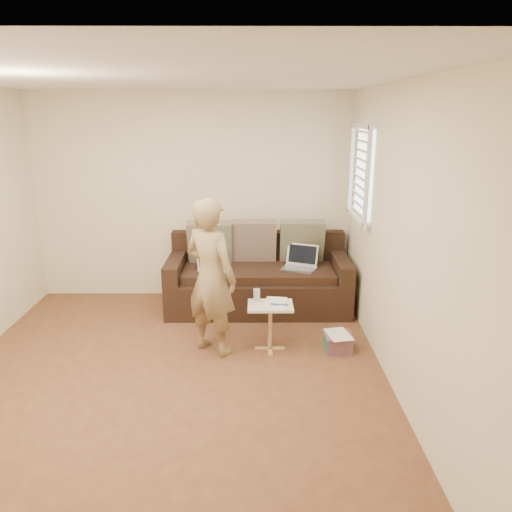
# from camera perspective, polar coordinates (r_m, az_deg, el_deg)

# --- Properties ---
(floor) EXTENTS (4.50, 4.50, 0.00)m
(floor) POSITION_cam_1_polar(r_m,az_deg,el_deg) (4.56, -10.35, -14.66)
(floor) COLOR brown
(floor) RESTS_ON ground
(ceiling) EXTENTS (4.50, 4.50, 0.00)m
(ceiling) POSITION_cam_1_polar(r_m,az_deg,el_deg) (3.90, -12.46, 20.00)
(ceiling) COLOR white
(ceiling) RESTS_ON wall_back
(wall_back) EXTENTS (4.00, 0.00, 4.00)m
(wall_back) POSITION_cam_1_polar(r_m,az_deg,el_deg) (6.21, -7.50, 6.87)
(wall_back) COLOR beige
(wall_back) RESTS_ON ground
(wall_front) EXTENTS (4.00, 0.00, 4.00)m
(wall_front) POSITION_cam_1_polar(r_m,az_deg,el_deg) (2.04, -23.34, -15.90)
(wall_front) COLOR beige
(wall_front) RESTS_ON ground
(wall_right) EXTENTS (0.00, 4.50, 4.50)m
(wall_right) POSITION_cam_1_polar(r_m,az_deg,el_deg) (4.15, 16.93, 1.30)
(wall_right) COLOR beige
(wall_right) RESTS_ON ground
(window_blinds) EXTENTS (0.12, 0.88, 1.08)m
(window_blinds) POSITION_cam_1_polar(r_m,az_deg,el_deg) (5.49, 12.26, 9.56)
(window_blinds) COLOR white
(window_blinds) RESTS_ON wall_right
(sofa) EXTENTS (2.20, 0.95, 0.85)m
(sofa) POSITION_cam_1_polar(r_m,az_deg,el_deg) (5.92, 0.28, -2.24)
(sofa) COLOR black
(sofa) RESTS_ON ground
(pillow_left) EXTENTS (0.55, 0.29, 0.57)m
(pillow_left) POSITION_cam_1_polar(r_m,az_deg,el_deg) (6.02, -5.45, 1.65)
(pillow_left) COLOR #5D6046
(pillow_left) RESTS_ON sofa
(pillow_mid) EXTENTS (0.55, 0.27, 0.57)m
(pillow_mid) POSITION_cam_1_polar(r_m,az_deg,el_deg) (6.04, -0.21, 1.78)
(pillow_mid) COLOR brown
(pillow_mid) RESTS_ON sofa
(pillow_right) EXTENTS (0.55, 0.28, 0.57)m
(pillow_right) POSITION_cam_1_polar(r_m,az_deg,el_deg) (6.07, 5.46, 1.78)
(pillow_right) COLOR #5D6046
(pillow_right) RESTS_ON sofa
(laptop_silver) EXTENTS (0.47, 0.41, 0.26)m
(laptop_silver) POSITION_cam_1_polar(r_m,az_deg,el_deg) (5.85, 5.10, -1.55)
(laptop_silver) COLOR #B7BABC
(laptop_silver) RESTS_ON sofa
(laptop_white) EXTENTS (0.42, 0.38, 0.25)m
(laptop_white) POSITION_cam_1_polar(r_m,az_deg,el_deg) (5.77, -4.94, -1.83)
(laptop_white) COLOR white
(laptop_white) RESTS_ON sofa
(person) EXTENTS (0.70, 0.65, 1.59)m
(person) POSITION_cam_1_polar(r_m,az_deg,el_deg) (4.74, -5.36, -2.49)
(person) COLOR olive
(person) RESTS_ON ground
(side_table) EXTENTS (0.45, 0.32, 0.50)m
(side_table) POSITION_cam_1_polar(r_m,az_deg,el_deg) (4.95, 1.69, -8.41)
(side_table) COLOR silver
(side_table) RESTS_ON ground
(drinking_glass) EXTENTS (0.07, 0.07, 0.12)m
(drinking_glass) POSITION_cam_1_polar(r_m,az_deg,el_deg) (4.93, 0.08, -4.62)
(drinking_glass) COLOR silver
(drinking_glass) RESTS_ON side_table
(scissors) EXTENTS (0.18, 0.10, 0.02)m
(scissors) POSITION_cam_1_polar(r_m,az_deg,el_deg) (4.83, 2.76, -5.76)
(scissors) COLOR silver
(scissors) RESTS_ON side_table
(paper_on_table) EXTENTS (0.25, 0.33, 0.00)m
(paper_on_table) POSITION_cam_1_polar(r_m,az_deg,el_deg) (4.90, 2.35, -5.50)
(paper_on_table) COLOR white
(paper_on_table) RESTS_ON side_table
(striped_box) EXTENTS (0.28, 0.28, 0.18)m
(striped_box) POSITION_cam_1_polar(r_m,az_deg,el_deg) (5.08, 9.71, -10.01)
(striped_box) COLOR #BC1C4F
(striped_box) RESTS_ON ground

